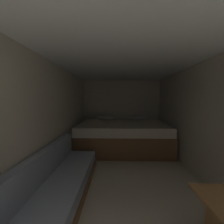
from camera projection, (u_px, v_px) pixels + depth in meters
The scene contains 7 objects.
ground_plane at pixel (126, 184), 2.62m from camera, with size 7.58×7.58×0.00m, color beige.
wall_back at pixel (121, 111), 5.33m from camera, with size 2.69×0.05×2.09m, color beige.
wall_left at pixel (48, 123), 2.57m from camera, with size 0.05×5.58×2.09m, color beige.
wall_right at pixel (208, 124), 2.49m from camera, with size 0.05×5.58×2.09m, color beige.
ceiling_slab at pixel (127, 57), 2.44m from camera, with size 2.69×5.58×0.05m, color white.
bed at pixel (122, 136), 4.45m from camera, with size 2.47×1.76×0.92m.
sofa_left at pixel (45, 205), 1.78m from camera, with size 0.66×3.25×0.71m.
Camera 1 is at (-0.17, -0.26, 1.44)m, focal length 24.65 mm.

